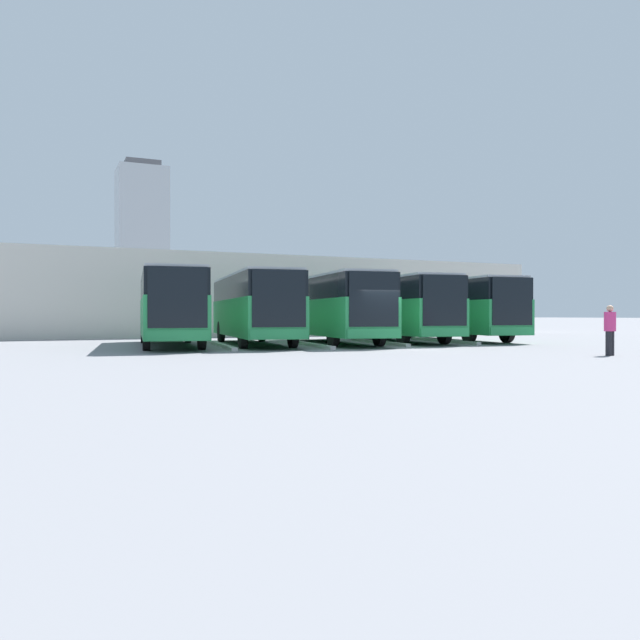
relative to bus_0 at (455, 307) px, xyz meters
The scene contains 13 objects.
ground_plane 10.25m from the bus_0, 37.09° to the left, with size 600.00×600.00×0.00m, color gray.
bus_0 is the anchor object (origin of this frame).
curb_divider_0 3.18m from the bus_0, 39.85° to the left, with size 0.24×7.33×0.15m, color #B2B2AD.
bus_1 4.02m from the bus_0, ahead, with size 3.92×11.56×3.40m.
curb_divider_1 6.55m from the bus_0, 16.87° to the left, with size 0.24×7.33×0.15m, color #B2B2AD.
bus_2 8.08m from the bus_0, ahead, with size 3.92×11.56×3.40m.
curb_divider_2 10.50m from the bus_0, 13.79° to the left, with size 0.24×7.33×0.15m, color #B2B2AD.
bus_3 12.06m from the bus_0, ahead, with size 3.92×11.56×3.40m.
curb_divider_3 14.31m from the bus_0, ahead, with size 0.24×7.33×0.15m, color #B2B2AD.
bus_4 16.08m from the bus_0, ahead, with size 3.92×11.56×3.40m.
pedestrian 13.74m from the bus_0, 76.95° to the left, with size 0.50×0.50×1.79m.
station_building 17.94m from the bus_0, 63.34° to the right, with size 43.87×14.67×5.54m.
office_tower 203.11m from the bus_0, 93.03° to the right, with size 17.11×17.11×56.41m.
Camera 1 is at (13.35, 23.25, 1.43)m, focal length 35.00 mm.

